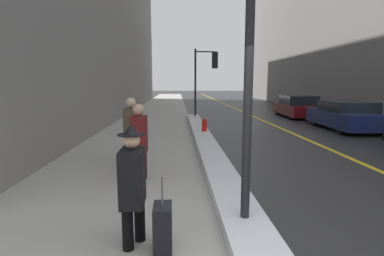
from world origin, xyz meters
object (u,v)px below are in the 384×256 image
traffic_light_near (207,69)px  rolling_suitcase (163,229)px  pedestrian_in_fedora (133,181)px  fire_hydrant (204,128)px  parked_car_navy (346,116)px  parked_car_maroon (297,107)px  pedestrian_in_glasses (139,139)px  lamp_post (250,26)px  pedestrian_with_shoulder_bag (132,128)px

traffic_light_near → rolling_suitcase: bearing=-103.5°
pedestrian_in_fedora → fire_hydrant: 7.95m
parked_car_navy → fire_hydrant: size_ratio=6.09×
rolling_suitcase → fire_hydrant: size_ratio=1.36×
pedestrian_in_fedora → parked_car_maroon: bearing=150.7°
pedestrian_in_glasses → parked_car_navy: 10.69m
rolling_suitcase → fire_hydrant: rolling_suitcase is taller
lamp_post → parked_car_navy: size_ratio=1.07×
fire_hydrant → pedestrian_in_glasses: bearing=-109.3°
parked_car_navy → rolling_suitcase: (-7.67, -9.49, -0.30)m
lamp_post → traffic_light_near: 13.08m
pedestrian_in_glasses → parked_car_navy: size_ratio=0.38×
traffic_light_near → pedestrian_with_shoulder_bag: traffic_light_near is taller
lamp_post → traffic_light_near: lamp_post is taller
pedestrian_in_fedora → traffic_light_near: bearing=170.0°
lamp_post → traffic_light_near: (0.77, 13.05, 0.08)m
parked_car_maroon → fire_hydrant: bearing=139.5°
pedestrian_in_glasses → fire_hydrant: (1.83, 5.22, -0.55)m
traffic_light_near → pedestrian_in_glasses: bearing=-108.6°
lamp_post → pedestrian_in_glasses: lamp_post is taller
parked_car_navy → parked_car_maroon: bearing=3.8°
pedestrian_in_glasses → traffic_light_near: bearing=166.6°
pedestrian_with_shoulder_bag → parked_car_navy: (8.63, 5.37, -0.33)m
parked_car_maroon → rolling_suitcase: size_ratio=4.67×
pedestrian_in_fedora → rolling_suitcase: size_ratio=1.64×
lamp_post → pedestrian_in_fedora: 2.42m
lamp_post → pedestrian_in_glasses: size_ratio=2.81×
parked_car_navy → rolling_suitcase: parked_car_navy is taller
pedestrian_with_shoulder_bag → parked_car_maroon: pedestrian_with_shoulder_bag is taller
pedestrian_in_fedora → pedestrian_with_shoulder_bag: 3.99m
parked_car_maroon → lamp_post: bearing=158.6°
fire_hydrant → pedestrian_with_shoulder_bag: bearing=-119.7°
traffic_light_near → pedestrian_in_fedora: 13.69m
pedestrian_in_fedora → fire_hydrant: pedestrian_in_fedora is taller
rolling_suitcase → pedestrian_in_glasses: bearing=-168.0°
pedestrian_in_fedora → parked_car_navy: bearing=138.7°
pedestrian_with_shoulder_bag → parked_car_navy: bearing=121.4°
parked_car_navy → pedestrian_in_fedora: bearing=141.6°
pedestrian_in_glasses → rolling_suitcase: pedestrian_in_glasses is taller
lamp_post → pedestrian_with_shoulder_bag: 4.56m
rolling_suitcase → lamp_post: bearing=113.2°
pedestrian_in_fedora → lamp_post: bearing=101.4°
pedestrian_with_shoulder_bag → rolling_suitcase: size_ratio=1.77×
pedestrian_in_fedora → parked_car_navy: 12.31m
parked_car_navy → pedestrian_with_shoulder_bag: bearing=124.3°
traffic_light_near → pedestrian_in_fedora: traffic_light_near is taller
pedestrian_in_fedora → pedestrian_in_glasses: (-0.24, 2.56, 0.05)m
parked_car_maroon → rolling_suitcase: 16.41m
traffic_light_near → lamp_post: bearing=-99.0°
pedestrian_in_glasses → fire_hydrant: size_ratio=2.31×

